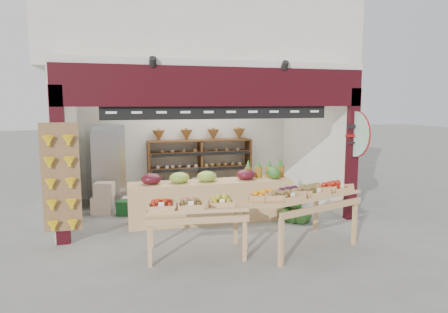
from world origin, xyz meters
TOP-DOWN VIEW (x-y plane):
  - ground at (0.00, 0.00)m, footprint 60.00×60.00m
  - shop_structure at (0.00, 1.61)m, footprint 6.36×5.12m
  - banana_board at (-2.73, -1.17)m, footprint 0.60×0.15m
  - gift_sign at (2.75, -1.15)m, footprint 0.04×0.93m
  - back_shelving at (0.27, 1.98)m, footprint 2.69×0.44m
  - refrigerator at (-2.07, 1.51)m, footprint 0.89×0.89m
  - cardboard_stack at (-1.90, 0.66)m, footprint 1.07×0.77m
  - mid_counter at (-0.04, -0.45)m, footprint 3.27×0.71m
  - display_table_left at (-0.79, -2.10)m, footprint 1.61×1.02m
  - display_table_right at (1.04, -2.26)m, footprint 1.96×1.46m
  - watermelon_pile at (1.55, -0.93)m, footprint 0.63×0.65m

SIDE VIEW (x-z plane):
  - ground at x=0.00m, z-range 0.00..0.00m
  - watermelon_pile at x=1.55m, z-range -0.06..0.44m
  - cardboard_stack at x=-1.90m, z-range -0.09..0.59m
  - mid_counter at x=-0.04m, z-range -0.07..0.97m
  - display_table_left at x=-0.79m, z-range 0.26..1.24m
  - display_table_right at x=1.04m, z-range 0.32..1.42m
  - refrigerator at x=-2.07m, z-range 0.00..1.87m
  - back_shelving at x=0.27m, z-range 0.19..1.88m
  - banana_board at x=-2.73m, z-range 0.22..2.02m
  - gift_sign at x=2.75m, z-range 1.29..2.21m
  - shop_structure at x=0.00m, z-range 1.22..6.62m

